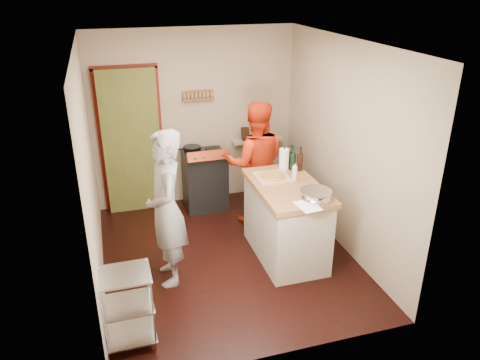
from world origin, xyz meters
The scene contains 10 objects.
floor centered at (0.00, 0.00, 0.00)m, with size 3.50×3.50×0.00m, color black.
back_wall centered at (-0.64, 1.78, 1.13)m, with size 3.00×0.44×2.60m.
left_wall centered at (-1.50, 0.00, 1.30)m, with size 0.04×3.50×2.60m, color tan.
right_wall centered at (1.50, 0.00, 1.30)m, with size 0.04×3.50×2.60m, color tan.
ceiling centered at (0.00, 0.00, 2.61)m, with size 3.00×3.50×0.02m, color white.
stove centered at (0.05, 1.42, 0.45)m, with size 0.60×0.63×1.00m.
wire_shelving centered at (-1.28, -1.20, 0.44)m, with size 0.48×0.40×0.80m.
island centered at (0.71, -0.18, 0.51)m, with size 0.76×1.38×1.28m.
person_stripe centered at (-0.75, -0.26, 0.90)m, with size 0.65×0.43×1.80m, color silver.
person_red centered at (0.63, 0.80, 0.87)m, with size 0.85×0.66×1.74m, color red.
Camera 1 is at (-1.28, -4.84, 3.25)m, focal length 35.00 mm.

